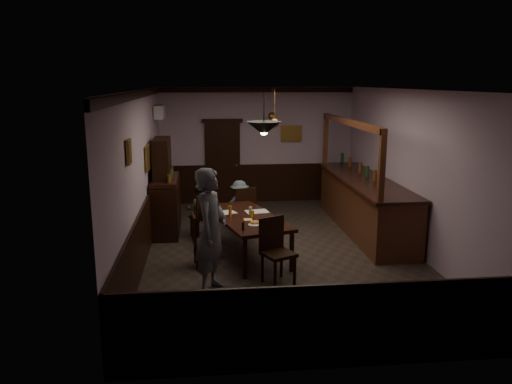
{
  "coord_description": "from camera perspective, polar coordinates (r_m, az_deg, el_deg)",
  "views": [
    {
      "loc": [
        -1.38,
        -8.9,
        3.16
      ],
      "look_at": [
        -0.44,
        0.0,
        1.15
      ],
      "focal_mm": 35.0,
      "sensor_mm": 36.0,
      "label": 1
    }
  ],
  "objects": [
    {
      "name": "dining_table",
      "position": [
        9.08,
        -1.12,
        -3.17
      ],
      "size": [
        1.58,
        2.39,
        0.75
      ],
      "rotation": [
        0.0,
        0.0,
        0.28
      ],
      "color": "black",
      "rests_on": "ground"
    },
    {
      "name": "person_standing",
      "position": [
        7.54,
        -5.15,
        -4.4
      ],
      "size": [
        0.68,
        0.81,
        1.91
      ],
      "primitive_type": "imported",
      "rotation": [
        0.0,
        0.0,
        1.2
      ],
      "color": "slate",
      "rests_on": "ground"
    },
    {
      "name": "chair_far_left",
      "position": [
        10.16,
        -6.03,
        -2.53
      ],
      "size": [
        0.54,
        0.54,
        0.94
      ],
      "rotation": [
        0.0,
        0.0,
        3.61
      ],
      "color": "black",
      "rests_on": "ground"
    },
    {
      "name": "chair_near",
      "position": [
        7.95,
        2.24,
        -6.33
      ],
      "size": [
        0.61,
        0.61,
        1.05
      ],
      "rotation": [
        0.0,
        0.0,
        0.45
      ],
      "color": "black",
      "rests_on": "ground"
    },
    {
      "name": "chair_far_right",
      "position": [
        10.41,
        -1.36,
        -1.87
      ],
      "size": [
        0.52,
        0.52,
        1.0
      ],
      "rotation": [
        0.0,
        0.0,
        3.38
      ],
      "color": "black",
      "rests_on": "ground"
    },
    {
      "name": "water_glass",
      "position": [
        9.13,
        -0.63,
        -2.17
      ],
      "size": [
        0.06,
        0.06,
        0.15
      ],
      "primitive_type": "cylinder",
      "color": "silver",
      "rests_on": "dining_table"
    },
    {
      "name": "pastry_plate",
      "position": [
        8.51,
        -0.17,
        -3.75
      ],
      "size": [
        0.22,
        0.22,
        0.01
      ],
      "primitive_type": "cylinder",
      "color": "white",
      "rests_on": "dining_table"
    },
    {
      "name": "bar_counter",
      "position": [
        10.89,
        12.22,
        -1.23
      ],
      "size": [
        0.99,
        4.24,
        2.38
      ],
      "color": "#461F12",
      "rests_on": "ground"
    },
    {
      "name": "person_seated_left",
      "position": [
        10.4,
        -6.53,
        -2.02
      ],
      "size": [
        0.53,
        0.41,
        1.08
      ],
      "primitive_type": "imported",
      "rotation": [
        0.0,
        0.0,
        3.14
      ],
      "color": "#444328",
      "rests_on": "ground"
    },
    {
      "name": "coffee_cup",
      "position": [
        8.63,
        1.97,
        -3.22
      ],
      "size": [
        0.1,
        0.1,
        0.07
      ],
      "primitive_type": "imported",
      "rotation": [
        0.0,
        0.0,
        0.28
      ],
      "color": "white",
      "rests_on": "saucer"
    },
    {
      "name": "room",
      "position": [
        9.16,
        2.76,
        2.19
      ],
      "size": [
        5.01,
        8.01,
        3.01
      ],
      "color": "#2D2621",
      "rests_on": "ground"
    },
    {
      "name": "newspaper_right",
      "position": [
        9.36,
        0.1,
        -2.24
      ],
      "size": [
        0.47,
        0.37,
        0.01
      ],
      "primitive_type": "cube",
      "rotation": [
        0.0,
        0.0,
        0.18
      ],
      "color": "silver",
      "rests_on": "dining_table"
    },
    {
      "name": "sideboard",
      "position": [
        10.63,
        -10.34,
        -0.38
      ],
      "size": [
        0.54,
        1.51,
        2.0
      ],
      "color": "black",
      "rests_on": "ground"
    },
    {
      "name": "pastry_ring_a",
      "position": [
        8.54,
        -0.28,
        -3.49
      ],
      "size": [
        0.13,
        0.13,
        0.04
      ],
      "primitive_type": "torus",
      "color": "#C68C47",
      "rests_on": "pastry_plate"
    },
    {
      "name": "pendant_brass_mid",
      "position": [
        10.52,
        2.13,
        7.94
      ],
      "size": [
        0.2,
        0.2,
        0.81
      ],
      "color": "#BF8C3F",
      "rests_on": "ground"
    },
    {
      "name": "pastry_ring_b",
      "position": [
        8.57,
        0.04,
        -3.44
      ],
      "size": [
        0.13,
        0.13,
        0.04
      ],
      "primitive_type": "torus",
      "color": "#C68C47",
      "rests_on": "pastry_plate"
    },
    {
      "name": "beer_glass",
      "position": [
        9.01,
        -2.99,
        -2.22
      ],
      "size": [
        0.06,
        0.06,
        0.2
      ],
      "primitive_type": "cylinder",
      "color": "#BF721E",
      "rests_on": "dining_table"
    },
    {
      "name": "pendant_brass_far",
      "position": [
        12.37,
        1.83,
        8.64
      ],
      "size": [
        0.2,
        0.2,
        0.81
      ],
      "color": "#BF8C3F",
      "rests_on": "ground"
    },
    {
      "name": "picture_back",
      "position": [
        13.13,
        4.05,
        6.67
      ],
      "size": [
        0.55,
        0.04,
        0.42
      ],
      "color": "olive",
      "rests_on": "ground"
    },
    {
      "name": "newspaper_left",
      "position": [
        9.29,
        -3.64,
        -2.38
      ],
      "size": [
        0.51,
        0.45,
        0.01
      ],
      "primitive_type": "cube",
      "rotation": [
        0.0,
        0.0,
        0.42
      ],
      "color": "silver",
      "rests_on": "dining_table"
    },
    {
      "name": "saucer",
      "position": [
        8.69,
        1.93,
        -3.41
      ],
      "size": [
        0.15,
        0.15,
        0.01
      ],
      "primitive_type": "cylinder",
      "color": "white",
      "rests_on": "dining_table"
    },
    {
      "name": "picture_left_large",
      "position": [
        9.87,
        -12.25,
        3.86
      ],
      "size": [
        0.04,
        0.62,
        0.48
      ],
      "color": "olive",
      "rests_on": "ground"
    },
    {
      "name": "chair_side",
      "position": [
        8.68,
        -6.38,
        -5.29
      ],
      "size": [
        0.44,
        0.44,
        0.91
      ],
      "rotation": [
        0.0,
        0.0,
        1.69
      ],
      "color": "black",
      "rests_on": "ground"
    },
    {
      "name": "pepper_mill",
      "position": [
        8.21,
        -1.49,
        -3.92
      ],
      "size": [
        0.04,
        0.04,
        0.14
      ],
      "primitive_type": "cylinder",
      "color": "black",
      "rests_on": "dining_table"
    },
    {
      "name": "door_back",
      "position": [
        13.03,
        -3.82,
        3.3
      ],
      "size": [
        0.9,
        0.06,
        2.1
      ],
      "primitive_type": "cube",
      "color": "black",
      "rests_on": "ground"
    },
    {
      "name": "napkin",
      "position": [
        8.84,
        -0.92,
        -3.15
      ],
      "size": [
        0.19,
        0.19,
        0.0
      ],
      "primitive_type": "cube",
      "rotation": [
        0.0,
        0.0,
        0.28
      ],
      "color": "#FFC25D",
      "rests_on": "dining_table"
    },
    {
      "name": "ac_unit",
      "position": [
        11.87,
        -10.96,
        8.99
      ],
      "size": [
        0.2,
        0.85,
        0.3
      ],
      "color": "white",
      "rests_on": "ground"
    },
    {
      "name": "soda_can",
      "position": [
        8.97,
        -0.41,
        -2.54
      ],
      "size": [
        0.07,
        0.07,
        0.12
      ],
      "primitive_type": "cylinder",
      "color": "gold",
      "rests_on": "dining_table"
    },
    {
      "name": "person_seated_right",
      "position": [
        10.67,
        -1.88,
        -1.55
      ],
      "size": [
        0.71,
        0.42,
        1.09
      ],
      "primitive_type": "imported",
      "rotation": [
        0.0,
        0.0,
        3.12
      ],
      "color": "#4B616C",
      "rests_on": "ground"
    },
    {
      "name": "pendant_iron",
      "position": [
        8.03,
        0.91,
        7.28
      ],
      "size": [
        0.56,
        0.56,
        0.7
      ],
      "color": "black",
      "rests_on": "ground"
    },
    {
      "name": "picture_left_small",
      "position": [
        7.45,
        -14.33,
        4.47
      ],
      "size": [
        0.04,
        0.28,
        0.36
      ],
      "color": "olive",
      "rests_on": "ground"
    }
  ]
}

